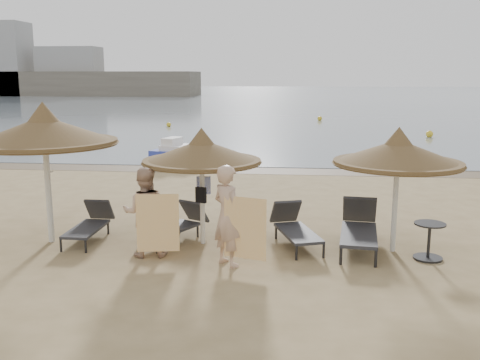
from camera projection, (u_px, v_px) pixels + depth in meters
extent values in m
plane|color=tan|center=(212.00, 251.00, 10.88)|extent=(160.00, 160.00, 0.00)
cube|color=slate|center=(287.00, 96.00, 88.92)|extent=(200.00, 140.00, 0.03)
cube|color=brown|center=(251.00, 170.00, 20.05)|extent=(200.00, 1.60, 0.01)
cube|color=slate|center=(23.00, 83.00, 91.20)|extent=(60.00, 10.00, 4.00)
cube|color=#979694|center=(70.00, 71.00, 88.92)|extent=(10.00, 5.00, 8.00)
cylinder|color=silver|center=(48.00, 192.00, 11.30)|extent=(0.12, 0.12, 2.19)
cone|color=brown|center=(44.00, 130.00, 11.04)|extent=(3.02, 3.02, 0.57)
cone|color=brown|center=(43.00, 113.00, 10.97)|extent=(0.73, 0.73, 0.47)
cylinder|color=brown|center=(45.00, 143.00, 11.09)|extent=(2.96, 2.96, 0.10)
cylinder|color=silver|center=(202.00, 202.00, 11.21)|extent=(0.10, 0.10, 1.80)
cone|color=brown|center=(202.00, 151.00, 11.00)|extent=(2.49, 2.49, 0.47)
cone|color=brown|center=(201.00, 137.00, 10.94)|extent=(0.60, 0.60, 0.39)
cylinder|color=brown|center=(202.00, 161.00, 11.04)|extent=(2.44, 2.44, 0.09)
cylinder|color=silver|center=(395.00, 207.00, 10.72)|extent=(0.11, 0.11, 1.85)
cone|color=brown|center=(398.00, 152.00, 10.50)|extent=(2.56, 2.56, 0.48)
cone|color=brown|center=(399.00, 137.00, 10.44)|extent=(0.62, 0.62, 0.40)
cylinder|color=brown|center=(397.00, 163.00, 10.55)|extent=(2.51, 2.51, 0.09)
cylinder|color=black|center=(61.00, 246.00, 10.80)|extent=(0.05, 0.05, 0.26)
cylinder|color=black|center=(86.00, 247.00, 10.75)|extent=(0.05, 0.05, 0.26)
cylinder|color=black|center=(86.00, 228.00, 12.08)|extent=(0.05, 0.05, 0.26)
cylinder|color=black|center=(108.00, 228.00, 12.02)|extent=(0.05, 0.05, 0.26)
cube|color=black|center=(86.00, 229.00, 11.43)|extent=(0.58, 1.40, 0.06)
cube|color=black|center=(100.00, 209.00, 12.18)|extent=(0.58, 0.39, 0.53)
cylinder|color=black|center=(138.00, 243.00, 11.00)|extent=(0.05, 0.05, 0.26)
cylinder|color=black|center=(157.00, 247.00, 10.72)|extent=(0.05, 0.05, 0.26)
cylinder|color=black|center=(179.00, 228.00, 12.07)|extent=(0.05, 0.05, 0.26)
cylinder|color=black|center=(198.00, 232.00, 11.78)|extent=(0.05, 0.05, 0.26)
cube|color=black|center=(170.00, 229.00, 11.40)|extent=(1.17, 1.51, 0.06)
cube|color=black|center=(194.00, 211.00, 12.03)|extent=(0.70, 0.62, 0.53)
cylinder|color=black|center=(296.00, 253.00, 10.32)|extent=(0.05, 0.05, 0.28)
cylinder|color=black|center=(324.00, 251.00, 10.44)|extent=(0.05, 0.05, 0.28)
cylinder|color=black|center=(276.00, 233.00, 11.66)|extent=(0.05, 0.05, 0.28)
cylinder|color=black|center=(300.00, 231.00, 11.78)|extent=(0.05, 0.05, 0.28)
cube|color=black|center=(298.00, 233.00, 11.06)|extent=(1.06, 1.62, 0.06)
cube|color=black|center=(286.00, 211.00, 11.86)|extent=(0.72, 0.60, 0.57)
cylinder|color=black|center=(341.00, 257.00, 10.08)|extent=(0.06, 0.06, 0.32)
cylinder|color=black|center=(376.00, 259.00, 9.94)|extent=(0.06, 0.06, 0.32)
cylinder|color=black|center=(343.00, 232.00, 11.61)|extent=(0.06, 0.06, 0.32)
cylinder|color=black|center=(374.00, 234.00, 11.48)|extent=(0.06, 0.06, 0.32)
cube|color=black|center=(359.00, 235.00, 10.80)|extent=(0.90, 1.79, 0.07)
cube|color=black|center=(360.00, 209.00, 11.71)|extent=(0.76, 0.56, 0.65)
cylinder|color=black|center=(428.00, 258.00, 10.42)|extent=(0.56, 0.56, 0.04)
cylinder|color=black|center=(429.00, 241.00, 10.35)|extent=(0.06, 0.06, 0.68)
cylinder|color=black|center=(430.00, 224.00, 10.28)|extent=(0.60, 0.60, 0.03)
imported|color=tan|center=(144.00, 205.00, 10.42)|extent=(1.04, 0.77, 2.06)
imported|color=tan|center=(227.00, 208.00, 9.89)|extent=(1.20, 1.19, 2.23)
cube|color=orange|center=(158.00, 223.00, 10.09)|extent=(0.80, 0.15, 1.13)
cube|color=orange|center=(245.00, 228.00, 9.68)|extent=(0.79, 0.26, 1.15)
cube|color=white|center=(204.00, 185.00, 11.32)|extent=(0.30, 0.12, 0.37)
cube|color=black|center=(201.00, 195.00, 11.02)|extent=(0.24, 0.15, 0.32)
cube|color=#2C3DAF|center=(182.00, 157.00, 21.37)|extent=(2.54, 1.90, 0.56)
cube|color=white|center=(181.00, 148.00, 21.30)|extent=(1.69, 1.48, 0.26)
cube|color=white|center=(172.00, 142.00, 21.40)|extent=(0.74, 1.03, 0.36)
sphere|color=gold|center=(169.00, 125.00, 36.53)|extent=(0.32, 0.32, 0.32)
sphere|color=gold|center=(320.00, 118.00, 41.40)|extent=(0.37, 0.37, 0.37)
sphere|color=gold|center=(429.00, 134.00, 30.38)|extent=(0.40, 0.40, 0.40)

